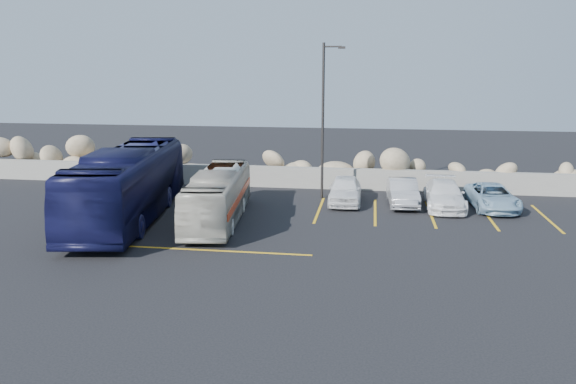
# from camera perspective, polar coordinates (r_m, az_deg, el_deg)

# --- Properties ---
(ground) EXTENTS (90.00, 90.00, 0.00)m
(ground) POSITION_cam_1_polar(r_m,az_deg,el_deg) (21.16, -5.72, -6.21)
(ground) COLOR black
(ground) RESTS_ON ground
(seawall) EXTENTS (60.00, 0.40, 1.20)m
(seawall) POSITION_cam_1_polar(r_m,az_deg,el_deg) (32.40, -0.54, 1.54)
(seawall) COLOR gray
(seawall) RESTS_ON ground
(riprap_pile) EXTENTS (54.00, 2.80, 2.60)m
(riprap_pile) POSITION_cam_1_polar(r_m,az_deg,el_deg) (33.44, -0.22, 3.10)
(riprap_pile) COLOR tan
(riprap_pile) RESTS_ON ground
(parking_lines) EXTENTS (18.16, 9.36, 0.01)m
(parking_lines) POSITION_cam_1_polar(r_m,az_deg,el_deg) (25.87, 7.40, -2.75)
(parking_lines) COLOR gold
(parking_lines) RESTS_ON ground
(lamppost) EXTENTS (1.14, 0.18, 8.00)m
(lamppost) POSITION_cam_1_polar(r_m,az_deg,el_deg) (29.11, 3.67, 7.62)
(lamppost) COLOR #2B2826
(lamppost) RESTS_ON ground
(vintage_bus) EXTENTS (2.81, 8.47, 2.31)m
(vintage_bus) POSITION_cam_1_polar(r_m,az_deg,el_deg) (25.28, -7.11, -0.41)
(vintage_bus) COLOR #B8B6A6
(vintage_bus) RESTS_ON ground
(tour_coach) EXTENTS (4.40, 11.95, 3.25)m
(tour_coach) POSITION_cam_1_polar(r_m,az_deg,el_deg) (26.39, -15.88, 0.80)
(tour_coach) COLOR #101138
(tour_coach) RESTS_ON ground
(car_a) EXTENTS (1.68, 4.05, 1.37)m
(car_a) POSITION_cam_1_polar(r_m,az_deg,el_deg) (28.72, 5.82, 0.22)
(car_a) COLOR white
(car_a) RESTS_ON ground
(car_b) EXTENTS (1.57, 4.01, 1.30)m
(car_b) POSITION_cam_1_polar(r_m,az_deg,el_deg) (28.81, 11.57, -0.01)
(car_b) COLOR #A8A9AD
(car_b) RESTS_ON ground
(car_c) EXTENTS (1.86, 4.49, 1.30)m
(car_c) POSITION_cam_1_polar(r_m,az_deg,el_deg) (28.68, 15.59, -0.27)
(car_c) COLOR white
(car_c) RESTS_ON ground
(car_d) EXTENTS (2.26, 4.42, 1.20)m
(car_d) POSITION_cam_1_polar(r_m,az_deg,el_deg) (29.20, 20.04, -0.46)
(car_d) COLOR #8FB2CB
(car_d) RESTS_ON ground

